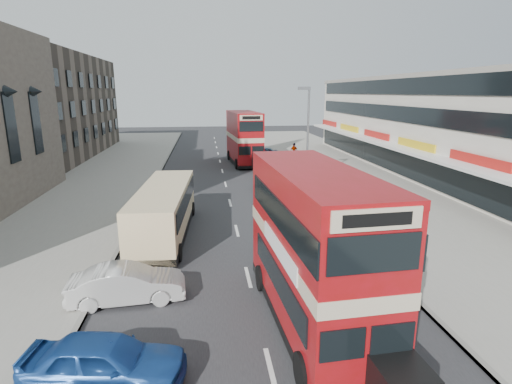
{
  "coord_description": "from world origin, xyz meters",
  "views": [
    {
      "loc": [
        -1.68,
        -13.8,
        7.74
      ],
      "look_at": [
        0.89,
        6.28,
        2.69
      ],
      "focal_mm": 28.26,
      "sensor_mm": 36.0,
      "label": 1
    }
  ],
  "objects_px": {
    "pedestrian_far": "(294,151)",
    "cyclist": "(263,171)",
    "coach": "(164,209)",
    "car_left_front": "(127,284)",
    "car_right_c": "(263,152)",
    "street_lamp": "(307,130)",
    "bus_main": "(314,248)",
    "car_left_near": "(105,362)",
    "car_right_a": "(285,181)",
    "pedestrian_near": "(333,187)",
    "car_right_b": "(290,178)",
    "bus_second": "(244,138)"
  },
  "relations": [
    {
      "from": "car_right_c",
      "to": "pedestrian_near",
      "type": "relative_size",
      "value": 1.88
    },
    {
      "from": "street_lamp",
      "to": "pedestrian_far",
      "type": "xyz_separation_m",
      "value": [
        1.98,
        13.33,
        -3.7
      ]
    },
    {
      "from": "car_right_c",
      "to": "bus_second",
      "type": "bearing_deg",
      "value": -26.5
    },
    {
      "from": "street_lamp",
      "to": "car_right_c",
      "type": "distance_m",
      "value": 16.99
    },
    {
      "from": "car_right_b",
      "to": "car_right_c",
      "type": "relative_size",
      "value": 1.3
    },
    {
      "from": "car_right_c",
      "to": "coach",
      "type": "bearing_deg",
      "value": -13.31
    },
    {
      "from": "bus_second",
      "to": "car_right_b",
      "type": "bearing_deg",
      "value": 99.98
    },
    {
      "from": "pedestrian_near",
      "to": "bus_second",
      "type": "bearing_deg",
      "value": -100.87
    },
    {
      "from": "bus_second",
      "to": "coach",
      "type": "bearing_deg",
      "value": 69.26
    },
    {
      "from": "coach",
      "to": "car_left_near",
      "type": "height_order",
      "value": "coach"
    },
    {
      "from": "bus_main",
      "to": "car_right_b",
      "type": "distance_m",
      "value": 21.16
    },
    {
      "from": "coach",
      "to": "bus_main",
      "type": "bearing_deg",
      "value": -55.27
    },
    {
      "from": "coach",
      "to": "car_left_front",
      "type": "bearing_deg",
      "value": -92.46
    },
    {
      "from": "street_lamp",
      "to": "car_left_front",
      "type": "bearing_deg",
      "value": -122.83
    },
    {
      "from": "coach",
      "to": "street_lamp",
      "type": "bearing_deg",
      "value": 47.66
    },
    {
      "from": "bus_second",
      "to": "bus_main",
      "type": "bearing_deg",
      "value": 84.27
    },
    {
      "from": "bus_main",
      "to": "car_right_b",
      "type": "relative_size",
      "value": 2.1
    },
    {
      "from": "coach",
      "to": "car_left_front",
      "type": "distance_m",
      "value": 7.31
    },
    {
      "from": "bus_second",
      "to": "car_right_b",
      "type": "distance_m",
      "value": 11.67
    },
    {
      "from": "pedestrian_far",
      "to": "coach",
      "type": "bearing_deg",
      "value": -142.12
    },
    {
      "from": "bus_second",
      "to": "pedestrian_near",
      "type": "relative_size",
      "value": 5.4
    },
    {
      "from": "bus_second",
      "to": "car_right_b",
      "type": "height_order",
      "value": "bus_second"
    },
    {
      "from": "car_right_c",
      "to": "cyclist",
      "type": "xyz_separation_m",
      "value": [
        -1.88,
        -12.84,
        0.16
      ]
    },
    {
      "from": "car_left_near",
      "to": "car_right_c",
      "type": "distance_m",
      "value": 39.71
    },
    {
      "from": "coach",
      "to": "pedestrian_far",
      "type": "relative_size",
      "value": 5.18
    },
    {
      "from": "car_right_c",
      "to": "pedestrian_near",
      "type": "xyz_separation_m",
      "value": [
        1.97,
        -21.06,
        0.48
      ]
    },
    {
      "from": "bus_second",
      "to": "car_right_b",
      "type": "relative_size",
      "value": 2.21
    },
    {
      "from": "bus_second",
      "to": "car_right_c",
      "type": "height_order",
      "value": "bus_second"
    },
    {
      "from": "pedestrian_far",
      "to": "cyclist",
      "type": "bearing_deg",
      "value": -141.34
    },
    {
      "from": "coach",
      "to": "pedestrian_far",
      "type": "height_order",
      "value": "coach"
    },
    {
      "from": "street_lamp",
      "to": "car_right_c",
      "type": "xyz_separation_m",
      "value": [
        -1.14,
        16.42,
        -4.19
      ]
    },
    {
      "from": "car_right_a",
      "to": "pedestrian_far",
      "type": "relative_size",
      "value": 2.61
    },
    {
      "from": "car_left_near",
      "to": "car_right_a",
      "type": "distance_m",
      "value": 23.5
    },
    {
      "from": "car_left_front",
      "to": "car_right_b",
      "type": "relative_size",
      "value": 0.95
    },
    {
      "from": "bus_main",
      "to": "car_right_c",
      "type": "xyz_separation_m",
      "value": [
        3.58,
        36.16,
        -2.14
      ]
    },
    {
      "from": "bus_main",
      "to": "pedestrian_far",
      "type": "bearing_deg",
      "value": -104.9
    },
    {
      "from": "car_left_front",
      "to": "car_right_c",
      "type": "bearing_deg",
      "value": -21.23
    },
    {
      "from": "car_right_b",
      "to": "cyclist",
      "type": "xyz_separation_m",
      "value": [
        -1.94,
        2.58,
        0.13
      ]
    },
    {
      "from": "car_right_a",
      "to": "car_right_c",
      "type": "xyz_separation_m",
      "value": [
        0.71,
        16.82,
        -0.12
      ]
    },
    {
      "from": "car_left_near",
      "to": "car_right_b",
      "type": "distance_m",
      "value": 25.09
    },
    {
      "from": "bus_main",
      "to": "car_left_near",
      "type": "relative_size",
      "value": 2.19
    },
    {
      "from": "coach",
      "to": "car_left_front",
      "type": "height_order",
      "value": "coach"
    },
    {
      "from": "car_left_front",
      "to": "car_right_a",
      "type": "bearing_deg",
      "value": -33.5
    },
    {
      "from": "coach",
      "to": "car_right_a",
      "type": "height_order",
      "value": "coach"
    },
    {
      "from": "bus_main",
      "to": "bus_second",
      "type": "bearing_deg",
      "value": -94.93
    },
    {
      "from": "coach",
      "to": "cyclist",
      "type": "relative_size",
      "value": 4.38
    },
    {
      "from": "bus_main",
      "to": "car_right_a",
      "type": "distance_m",
      "value": 19.66
    },
    {
      "from": "street_lamp",
      "to": "car_left_front",
      "type": "distance_m",
      "value": 21.15
    },
    {
      "from": "bus_main",
      "to": "car_left_front",
      "type": "bearing_deg",
      "value": -22.84
    },
    {
      "from": "cyclist",
      "to": "street_lamp",
      "type": "bearing_deg",
      "value": -48.99
    }
  ]
}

